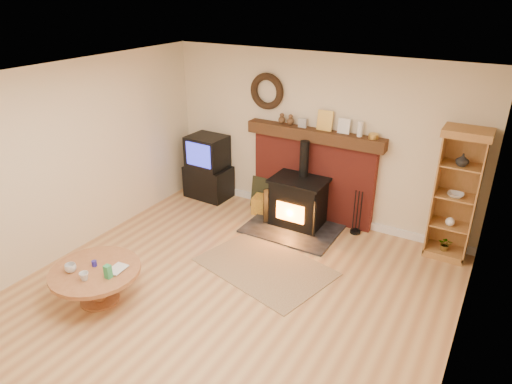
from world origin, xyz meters
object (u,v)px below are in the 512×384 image
Objects in this scene: curio_cabinet at (456,195)px; coffee_table at (96,275)px; wood_stove at (298,203)px; tv_unit at (208,168)px.

curio_cabinet reaches higher than coffee_table.
wood_stove is 1.34× the size of coffee_table.
tv_unit is (-1.83, 0.19, 0.15)m from wood_stove.
tv_unit is at bearing -178.79° from curio_cabinet.
wood_stove reaches higher than tv_unit.
wood_stove is 2.25m from curio_cabinet.
wood_stove reaches higher than coffee_table.
curio_cabinet is at bearing 43.05° from coffee_table.
wood_stove is at bearing 66.98° from coffee_table.
wood_stove is at bearing -5.98° from tv_unit.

